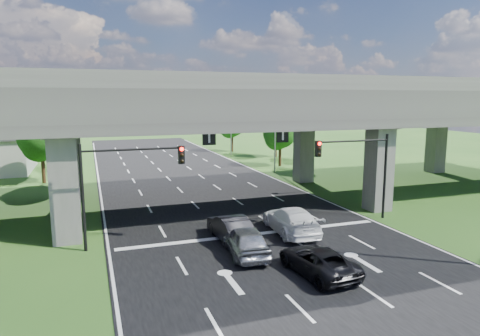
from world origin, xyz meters
TOP-DOWN VIEW (x-y plane):
  - ground at (0.00, 0.00)m, footprint 160.00×160.00m
  - road at (0.00, 10.00)m, footprint 18.00×120.00m
  - overpass at (0.00, 12.00)m, footprint 80.00×15.00m
  - signal_right at (7.82, 3.94)m, footprint 5.76×0.54m
  - signal_left at (-7.82, 3.94)m, footprint 5.76×0.54m
  - streetlight_far at (10.10, 24.00)m, footprint 3.38×0.25m
  - streetlight_beyond at (10.10, 40.00)m, footprint 3.38×0.25m
  - tree_left_near at (-13.95, 26.00)m, footprint 4.50×4.50m
  - tree_left_mid at (-16.95, 34.00)m, footprint 3.91×3.90m
  - tree_left_far at (-12.95, 42.00)m, footprint 4.80×4.80m
  - tree_right_near at (13.05, 28.00)m, footprint 4.20×4.20m
  - tree_right_mid at (16.05, 36.00)m, footprint 3.91×3.90m
  - tree_right_far at (12.05, 44.00)m, footprint 4.50×4.50m
  - car_silver at (-1.80, 0.37)m, footprint 2.33×4.84m
  - car_dark at (-1.80, 3.00)m, footprint 1.75×4.70m
  - car_white at (2.24, 3.00)m, footprint 2.74×5.82m
  - car_trailing at (0.60, -3.22)m, footprint 2.59×4.93m

SIDE VIEW (x-z plane):
  - ground at x=0.00m, z-range 0.00..0.00m
  - road at x=0.00m, z-range 0.00..0.03m
  - car_trailing at x=0.60m, z-range 0.03..1.35m
  - car_dark at x=-1.80m, z-range 0.03..1.56m
  - car_silver at x=-1.80m, z-range 0.03..1.62m
  - car_white at x=2.24m, z-range 0.03..1.67m
  - tree_left_mid at x=-16.95m, z-range 0.79..7.55m
  - tree_right_mid at x=16.05m, z-range 0.79..7.55m
  - signal_right at x=7.82m, z-range 1.19..7.19m
  - signal_left at x=-7.82m, z-range 1.19..7.19m
  - tree_right_near at x=13.05m, z-range 0.86..8.14m
  - tree_left_near at x=-13.95m, z-range 0.92..8.72m
  - tree_right_far at x=12.05m, z-range 0.92..8.72m
  - tree_left_far at x=-12.95m, z-range 0.98..9.30m
  - streetlight_far at x=10.10m, z-range 0.85..10.85m
  - streetlight_beyond at x=10.10m, z-range 0.85..10.85m
  - overpass at x=0.00m, z-range 2.92..12.92m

